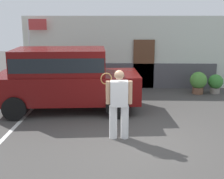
% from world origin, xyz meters
% --- Properties ---
extents(ground_plane, '(40.00, 40.00, 0.00)m').
position_xyz_m(ground_plane, '(0.00, 0.00, 0.00)').
color(ground_plane, '#423F3D').
extents(parking_stripe_0, '(0.12, 4.40, 0.01)m').
position_xyz_m(parking_stripe_0, '(-3.29, 1.50, 0.00)').
color(parking_stripe_0, silver).
rests_on(parking_stripe_0, ground_plane).
extents(house_frontage, '(9.09, 0.40, 3.09)m').
position_xyz_m(house_frontage, '(0.01, 6.08, 1.45)').
color(house_frontage, silver).
rests_on(house_frontage, ground_plane).
extents(parked_suv, '(4.75, 2.48, 2.05)m').
position_xyz_m(parked_suv, '(-2.12, 2.58, 1.15)').
color(parked_suv, '#590C0C').
rests_on(parked_suv, ground_plane).
extents(tennis_player_man, '(0.79, 0.29, 1.78)m').
position_xyz_m(tennis_player_man, '(-0.33, 0.24, 0.93)').
color(tennis_player_man, white).
rests_on(tennis_player_man, ground_plane).
extents(potted_plant_by_porch, '(0.68, 0.68, 0.90)m').
position_xyz_m(potted_plant_by_porch, '(2.84, 4.94, 0.50)').
color(potted_plant_by_porch, brown).
rests_on(potted_plant_by_porch, ground_plane).
extents(potted_plant_secondary, '(0.59, 0.59, 0.78)m').
position_xyz_m(potted_plant_secondary, '(3.56, 5.02, 0.43)').
color(potted_plant_secondary, gray).
rests_on(potted_plant_secondary, ground_plane).
extents(flag_pole, '(0.80, 0.05, 3.01)m').
position_xyz_m(flag_pole, '(-4.00, 5.68, 2.09)').
color(flag_pole, silver).
rests_on(flag_pole, ground_plane).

